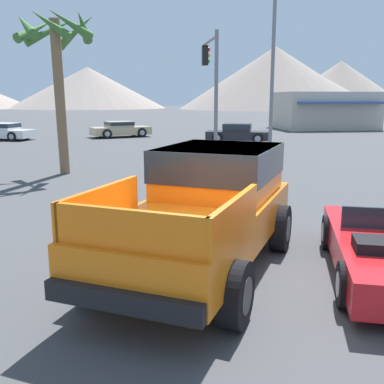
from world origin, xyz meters
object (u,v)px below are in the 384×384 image
object	(u,v)px
parked_car_dark	(238,133)
street_lamp_post	(274,38)
orange_pickup_truck	(208,200)
palm_tree_short	(56,49)
traffic_light_main	(211,74)
parked_car_tan	(120,129)
parked_car_white	(2,131)

from	to	relation	value
parked_car_dark	street_lamp_post	xyz separation A→B (m)	(-1.47, -11.26, 4.38)
orange_pickup_truck	palm_tree_short	bearing A→B (deg)	139.58
orange_pickup_truck	traffic_light_main	size ratio (longest dim) A/B	1.01
parked_car_dark	street_lamp_post	world-z (taller)	street_lamp_post
orange_pickup_truck	parked_car_tan	xyz separation A→B (m)	(-1.95, 26.09, -0.53)
parked_car_dark	palm_tree_short	xyz separation A→B (m)	(-9.38, -10.93, 3.90)
parked_car_dark	parked_car_white	bearing A→B (deg)	-85.72
orange_pickup_truck	traffic_light_main	bearing A→B (deg)	108.53
parked_car_white	parked_car_dark	bearing A→B (deg)	-84.25
parked_car_tan	street_lamp_post	distance (m)	18.04
parked_car_tan	palm_tree_short	size ratio (longest dim) A/B	0.78
parked_car_dark	palm_tree_short	bearing A→B (deg)	-21.89
traffic_light_main	orange_pickup_truck	bearing A→B (deg)	169.64
parked_car_dark	palm_tree_short	size ratio (longest dim) A/B	0.75
parked_car_tan	palm_tree_short	xyz separation A→B (m)	(-1.83, -16.08, 3.93)
parked_car_dark	orange_pickup_truck	bearing A→B (deg)	3.78
parked_car_tan	traffic_light_main	world-z (taller)	traffic_light_main
traffic_light_main	parked_car_tan	bearing A→B (deg)	17.93
parked_car_dark	street_lamp_post	distance (m)	12.17
orange_pickup_truck	palm_tree_short	xyz separation A→B (m)	(-3.78, 10.02, 3.40)
traffic_light_main	palm_tree_short	distance (m)	6.77
orange_pickup_truck	traffic_light_main	distance (m)	13.32
orange_pickup_truck	street_lamp_post	xyz separation A→B (m)	(4.13, 9.69, 3.88)
parked_car_dark	parked_car_tan	bearing A→B (deg)	-105.52
parked_car_dark	traffic_light_main	world-z (taller)	traffic_light_main
parked_car_tan	street_lamp_post	xyz separation A→B (m)	(6.08, -16.40, 4.41)
parked_car_tan	palm_tree_short	bearing A→B (deg)	-25.87
orange_pickup_truck	street_lamp_post	world-z (taller)	street_lamp_post
parked_car_dark	palm_tree_short	distance (m)	14.93
parked_car_tan	traffic_light_main	xyz separation A→B (m)	(4.29, -13.27, 3.24)
parked_car_tan	traffic_light_main	distance (m)	14.32
parked_car_tan	palm_tree_short	distance (m)	16.65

